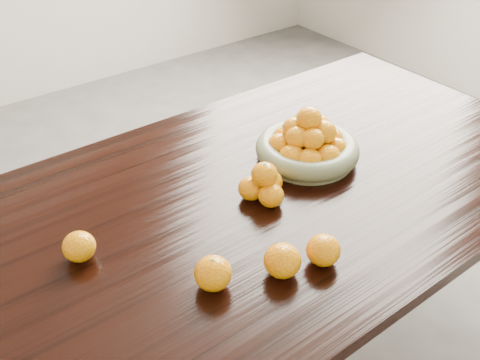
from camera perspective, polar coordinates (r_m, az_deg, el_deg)
dining_table at (r=1.48m, az=0.64°, el=-4.50°), size 2.00×1.00×0.75m
fruit_bowl at (r=1.56m, az=7.19°, el=3.76°), size 0.30×0.30×0.17m
orange_pyramid at (r=1.40m, az=2.58°, el=-0.52°), size 0.13×0.12×0.11m
loose_orange_0 at (r=1.16m, az=-2.90°, el=-9.92°), size 0.08×0.08×0.08m
loose_orange_1 at (r=1.19m, az=4.55°, el=-8.58°), size 0.08×0.08×0.08m
loose_orange_2 at (r=1.23m, az=8.88°, el=-7.39°), size 0.08×0.08×0.07m
loose_orange_3 at (r=1.28m, az=-16.79°, el=-6.81°), size 0.08×0.08×0.07m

